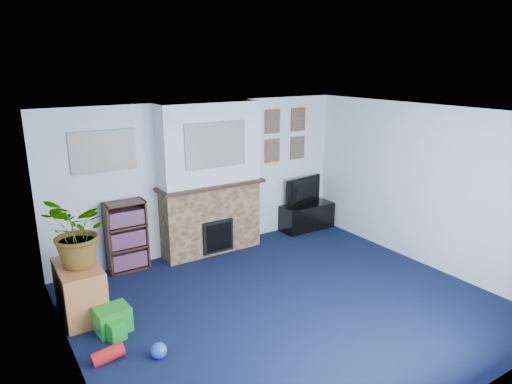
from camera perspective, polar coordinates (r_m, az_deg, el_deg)
floor at (r=5.98m, az=3.84°, el=-13.84°), size 5.00×4.50×0.01m
ceiling at (r=5.23m, az=4.32°, el=9.66°), size 5.00×4.50×0.01m
wall_back at (r=7.34m, az=-6.47°, el=1.87°), size 5.00×0.04×2.40m
wall_front at (r=4.06m, az=23.73°, el=-11.24°), size 5.00×0.04×2.40m
wall_left at (r=4.56m, az=-22.36°, el=-8.13°), size 0.04×4.50×2.40m
wall_right at (r=7.21m, az=20.22°, el=0.72°), size 0.04×4.50×2.40m
chimney_breast at (r=7.17m, az=-5.73°, el=1.41°), size 1.72×0.50×2.40m
collage_main at (r=6.86m, az=-5.06°, el=5.87°), size 1.00×0.03×0.68m
collage_left at (r=6.69m, az=-18.58°, el=4.85°), size 0.90×0.03×0.58m
portrait_tl at (r=7.83m, az=2.06°, el=8.78°), size 0.30×0.03×0.40m
portrait_tr at (r=8.15m, az=5.28°, el=9.01°), size 0.30×0.03×0.40m
portrait_bl at (r=7.91m, az=2.03°, el=5.18°), size 0.30×0.03×0.40m
portrait_br at (r=8.23m, az=5.19°, el=5.55°), size 0.30×0.03×0.40m
tv_stand at (r=8.46m, az=6.35°, el=-3.14°), size 1.00×0.42×0.47m
television at (r=8.33m, az=6.36°, el=0.10°), size 0.85×0.23×0.49m
bookshelf at (r=6.96m, az=-15.88°, el=-5.50°), size 0.58×0.28×1.05m
sideboard at (r=5.98m, az=-21.18°, el=-11.17°), size 0.47×0.84×0.65m
potted_plant at (r=5.67m, az=-21.30°, el=-4.68°), size 0.80×0.88×0.85m
mantel_clock at (r=7.12m, az=-5.66°, el=1.61°), size 0.11×0.07×0.15m
mantel_candle at (r=7.22m, az=-3.96°, el=1.94°), size 0.05×0.05×0.17m
mantel_teddy at (r=6.87m, az=-10.15°, el=0.88°), size 0.14×0.14×0.14m
mantel_can at (r=7.45m, az=-0.92°, el=2.24°), size 0.06×0.06×0.12m
green_crate at (r=5.63m, az=-17.46°, el=-15.00°), size 0.39×0.33×0.30m
toy_ball at (r=5.10m, az=-12.05°, el=-18.78°), size 0.17×0.17×0.17m
toy_block at (r=5.49m, az=-17.14°, el=-16.18°), size 0.22×0.22×0.22m
toy_tube at (r=5.20m, az=-17.98°, el=-18.76°), size 0.34×0.15×0.19m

